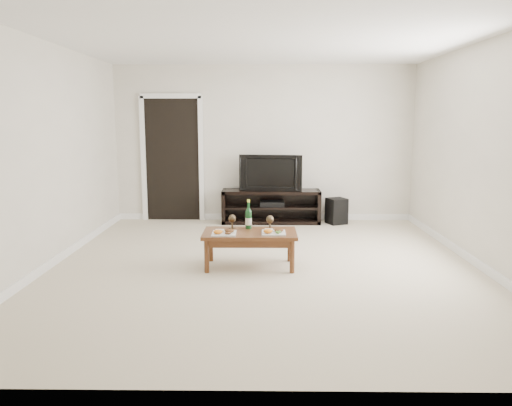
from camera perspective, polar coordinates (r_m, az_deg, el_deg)
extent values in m
plane|color=beige|center=(5.94, 0.94, -7.19)|extent=(5.50, 5.50, 0.00)
cube|color=silver|center=(8.47, 0.91, 6.78)|extent=(5.00, 0.04, 2.60)
cube|color=white|center=(5.76, 1.02, 18.62)|extent=(5.00, 5.50, 0.04)
cube|color=black|center=(8.59, -9.52, 4.85)|extent=(0.90, 0.02, 2.05)
cube|color=black|center=(8.31, 1.73, -0.39)|extent=(1.63, 0.45, 0.55)
imported|color=black|center=(8.23, 1.75, 3.53)|extent=(1.04, 0.26, 0.59)
cube|color=black|center=(8.30, 1.84, -0.06)|extent=(0.40, 0.30, 0.08)
cube|color=black|center=(8.34, 9.18, -0.91)|extent=(0.37, 0.37, 0.43)
cube|color=brown|center=(5.85, -0.71, -5.31)|extent=(1.08, 0.59, 0.42)
cube|color=white|center=(5.68, -3.68, -3.25)|extent=(0.27, 0.27, 0.07)
cube|color=white|center=(5.71, 2.03, -3.19)|extent=(0.27, 0.27, 0.07)
cylinder|color=#103B18|center=(5.94, -0.86, -1.28)|extent=(0.07, 0.07, 0.35)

